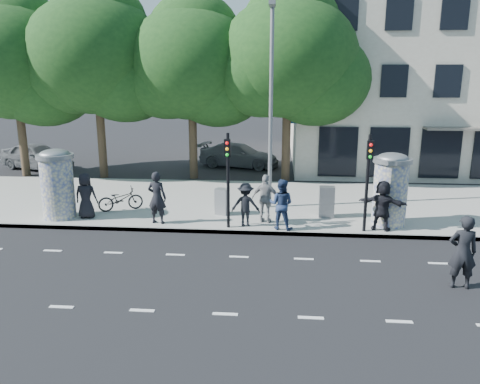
# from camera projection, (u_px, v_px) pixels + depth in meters

# --- Properties ---
(ground) EXTENTS (120.00, 120.00, 0.00)m
(ground) POSITION_uv_depth(u_px,v_px,m) (234.00, 276.00, 13.12)
(ground) COLOR black
(ground) RESTS_ON ground
(sidewalk) EXTENTS (40.00, 8.00, 0.15)m
(sidewalk) POSITION_uv_depth(u_px,v_px,m) (251.00, 203.00, 20.35)
(sidewalk) COLOR gray
(sidewalk) RESTS_ON ground
(curb) EXTENTS (40.00, 0.10, 0.16)m
(curb) POSITION_uv_depth(u_px,v_px,m) (244.00, 232.00, 16.53)
(curb) COLOR slate
(curb) RESTS_ON ground
(lane_dash_near) EXTENTS (32.00, 0.12, 0.01)m
(lane_dash_near) POSITION_uv_depth(u_px,v_px,m) (225.00, 314.00, 10.99)
(lane_dash_near) COLOR silver
(lane_dash_near) RESTS_ON ground
(lane_dash_far) EXTENTS (32.00, 0.12, 0.01)m
(lane_dash_far) POSITION_uv_depth(u_px,v_px,m) (239.00, 257.00, 14.47)
(lane_dash_far) COLOR silver
(lane_dash_far) RESTS_ON ground
(ad_column_left) EXTENTS (1.36, 1.36, 2.65)m
(ad_column_left) POSITION_uv_depth(u_px,v_px,m) (57.00, 182.00, 17.71)
(ad_column_left) COLOR beige
(ad_column_left) RESTS_ON sidewalk
(ad_column_right) EXTENTS (1.36, 1.36, 2.65)m
(ad_column_right) POSITION_uv_depth(u_px,v_px,m) (390.00, 188.00, 16.85)
(ad_column_right) COLOR beige
(ad_column_right) RESTS_ON sidewalk
(traffic_pole_near) EXTENTS (0.22, 0.31, 3.40)m
(traffic_pole_near) POSITION_uv_depth(u_px,v_px,m) (228.00, 171.00, 16.30)
(traffic_pole_near) COLOR black
(traffic_pole_near) RESTS_ON sidewalk
(traffic_pole_far) EXTENTS (0.22, 0.31, 3.40)m
(traffic_pole_far) POSITION_uv_depth(u_px,v_px,m) (368.00, 173.00, 15.89)
(traffic_pole_far) COLOR black
(traffic_pole_far) RESTS_ON sidewalk
(street_lamp) EXTENTS (0.25, 0.93, 8.00)m
(street_lamp) POSITION_uv_depth(u_px,v_px,m) (271.00, 93.00, 18.31)
(street_lamp) COLOR slate
(street_lamp) RESTS_ON sidewalk
(tree_far_left) EXTENTS (7.20, 7.20, 9.26)m
(tree_far_left) POSITION_uv_depth(u_px,v_px,m) (14.00, 62.00, 24.81)
(tree_far_left) COLOR #38281C
(tree_far_left) RESTS_ON ground
(tree_mid_left) EXTENTS (7.20, 7.20, 9.57)m
(tree_mid_left) POSITION_uv_depth(u_px,v_px,m) (96.00, 55.00, 24.35)
(tree_mid_left) COLOR #38281C
(tree_mid_left) RESTS_ON ground
(tree_near_left) EXTENTS (6.80, 6.80, 8.97)m
(tree_near_left) POSITION_uv_depth(u_px,v_px,m) (191.00, 64.00, 24.23)
(tree_near_left) COLOR #38281C
(tree_near_left) RESTS_ON ground
(tree_center) EXTENTS (7.00, 7.00, 9.30)m
(tree_center) POSITION_uv_depth(u_px,v_px,m) (288.00, 58.00, 23.36)
(tree_center) COLOR #38281C
(tree_center) RESTS_ON ground
(building) EXTENTS (20.30, 15.85, 12.00)m
(building) POSITION_uv_depth(u_px,v_px,m) (451.00, 67.00, 29.98)
(building) COLOR #B4A997
(building) RESTS_ON ground
(ped_a) EXTENTS (0.86, 0.56, 1.75)m
(ped_a) POSITION_uv_depth(u_px,v_px,m) (86.00, 196.00, 17.79)
(ped_a) COLOR black
(ped_a) RESTS_ON sidewalk
(ped_b) EXTENTS (0.79, 0.59, 1.95)m
(ped_b) POSITION_uv_depth(u_px,v_px,m) (157.00, 198.00, 17.10)
(ped_b) COLOR black
(ped_b) RESTS_ON sidewalk
(ped_c) EXTENTS (1.02, 0.88, 1.80)m
(ped_c) POSITION_uv_depth(u_px,v_px,m) (281.00, 204.00, 16.48)
(ped_c) COLOR navy
(ped_c) RESTS_ON sidewalk
(ped_d) EXTENTS (1.03, 0.60, 1.59)m
(ped_d) POSITION_uv_depth(u_px,v_px,m) (246.00, 205.00, 16.84)
(ped_d) COLOR black
(ped_d) RESTS_ON sidewalk
(ped_e) EXTENTS (1.18, 0.85, 1.81)m
(ped_e) POSITION_uv_depth(u_px,v_px,m) (266.00, 199.00, 17.20)
(ped_e) COLOR gray
(ped_e) RESTS_ON sidewalk
(ped_f) EXTENTS (1.77, 1.08, 1.80)m
(ped_f) POSITION_uv_depth(u_px,v_px,m) (382.00, 205.00, 16.35)
(ped_f) COLOR black
(ped_f) RESTS_ON sidewalk
(man_road) EXTENTS (0.75, 0.51, 1.99)m
(man_road) POSITION_uv_depth(u_px,v_px,m) (463.00, 252.00, 12.16)
(man_road) COLOR black
(man_road) RESTS_ON ground
(bicycle) EXTENTS (1.37, 1.86, 0.93)m
(bicycle) POSITION_uv_depth(u_px,v_px,m) (121.00, 199.00, 18.87)
(bicycle) COLOR black
(bicycle) RESTS_ON sidewalk
(cabinet_left) EXTENTS (0.59, 0.51, 1.04)m
(cabinet_left) POSITION_uv_depth(u_px,v_px,m) (222.00, 202.00, 18.30)
(cabinet_left) COLOR gray
(cabinet_left) RESTS_ON sidewalk
(cabinet_right) EXTENTS (0.59, 0.44, 1.20)m
(cabinet_right) POSITION_uv_depth(u_px,v_px,m) (327.00, 202.00, 17.94)
(cabinet_right) COLOR slate
(cabinet_right) RESTS_ON sidewalk
(car_left) EXTENTS (3.43, 5.01, 1.58)m
(car_left) POSITION_uv_depth(u_px,v_px,m) (37.00, 156.00, 27.95)
(car_left) COLOR #4D5054
(car_left) RESTS_ON ground
(car_right) EXTENTS (3.10, 5.26, 1.43)m
(car_right) POSITION_uv_depth(u_px,v_px,m) (239.00, 155.00, 28.74)
(car_right) COLOR slate
(car_right) RESTS_ON ground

